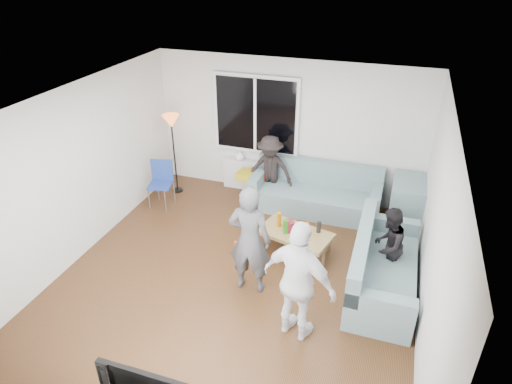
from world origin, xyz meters
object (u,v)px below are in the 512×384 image
(coffee_table, at_px, (295,243))
(player_left, at_px, (250,240))
(sofa_back_section, at_px, (315,189))
(player_right, at_px, (299,282))
(spectator_right, at_px, (388,245))
(side_chair, at_px, (161,185))
(spectator_back, at_px, (270,170))
(floor_lamp, at_px, (174,155))
(sofa_right_section, at_px, (385,264))

(coffee_table, distance_m, player_left, 1.21)
(sofa_back_section, height_order, coffee_table, sofa_back_section)
(player_right, height_order, spectator_right, player_right)
(side_chair, distance_m, player_right, 3.88)
(sofa_back_section, distance_m, spectator_right, 2.08)
(player_right, relative_size, spectator_back, 1.22)
(coffee_table, bearing_deg, player_left, -112.65)
(player_right, distance_m, spectator_back, 3.29)
(coffee_table, height_order, spectator_right, spectator_right)
(sofa_back_section, distance_m, side_chair, 2.82)
(sofa_back_section, xyz_separation_m, floor_lamp, (-2.72, -0.14, 0.36))
(coffee_table, xyz_separation_m, player_right, (0.43, -1.60, 0.61))
(sofa_right_section, relative_size, floor_lamp, 1.28)
(side_chair, height_order, spectator_back, spectator_back)
(floor_lamp, xyz_separation_m, spectator_right, (4.07, -1.43, -0.20))
(floor_lamp, bearing_deg, sofa_right_section, -22.11)
(spectator_back, bearing_deg, player_left, -79.89)
(spectator_back, bearing_deg, player_right, -67.56)
(sofa_back_section, bearing_deg, spectator_right, -49.26)
(sofa_back_section, distance_m, player_right, 3.05)
(floor_lamp, bearing_deg, coffee_table, -25.02)
(player_left, xyz_separation_m, player_right, (0.83, -0.63, 0.00))
(coffee_table, height_order, side_chair, side_chair)
(player_right, height_order, spectator_back, player_right)
(side_chair, bearing_deg, player_left, -48.11)
(player_left, distance_m, spectator_right, 1.96)
(player_left, height_order, spectator_right, player_left)
(coffee_table, relative_size, spectator_back, 0.83)
(coffee_table, bearing_deg, sofa_back_section, 89.26)
(sofa_back_section, height_order, spectator_back, spectator_back)
(sofa_back_section, relative_size, coffee_table, 2.09)
(floor_lamp, bearing_deg, spectator_right, -19.32)
(floor_lamp, distance_m, player_left, 3.20)
(sofa_right_section, height_order, player_right, player_right)
(spectator_right, height_order, spectator_back, spectator_back)
(floor_lamp, height_order, spectator_back, floor_lamp)
(sofa_right_section, distance_m, spectator_back, 2.89)
(sofa_right_section, relative_size, spectator_right, 1.73)
(player_left, bearing_deg, player_right, 140.45)
(spectator_right, bearing_deg, player_right, -16.88)
(side_chair, xyz_separation_m, floor_lamp, (0.00, 0.60, 0.35))
(spectator_right, bearing_deg, side_chair, -84.97)
(sofa_back_section, height_order, spectator_right, spectator_right)
(floor_lamp, relative_size, player_right, 0.96)
(coffee_table, xyz_separation_m, player_left, (-0.40, -0.97, 0.61))
(floor_lamp, xyz_separation_m, spectator_back, (1.85, 0.17, -0.12))
(coffee_table, xyz_separation_m, side_chair, (-2.70, 0.66, 0.23))
(sofa_right_section, relative_size, coffee_table, 1.82)
(sofa_back_section, distance_m, spectator_back, 0.90)
(player_right, relative_size, spectator_right, 1.40)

